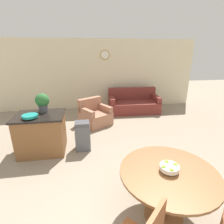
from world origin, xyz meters
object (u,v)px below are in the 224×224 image
at_px(potted_plant, 42,102).
at_px(couch, 133,104).
at_px(fruit_bowl, 169,167).
at_px(dining_table, 167,182).
at_px(trash_bin, 83,136).
at_px(armchair, 95,116).
at_px(teal_bowl, 30,116).
at_px(kitchen_island, 42,133).

relative_size(potted_plant, couch, 0.22).
xyz_separation_m(fruit_bowl, potted_plant, (-1.99, 2.31, 0.32)).
relative_size(dining_table, trash_bin, 1.82).
xyz_separation_m(dining_table, trash_bin, (-1.12, 2.04, -0.25)).
bearing_deg(armchair, dining_table, -109.40).
distance_m(potted_plant, trash_bin, 1.22).
relative_size(teal_bowl, trash_bin, 0.46).
bearing_deg(fruit_bowl, couch, 79.79).
bearing_deg(couch, dining_table, -97.91).
distance_m(couch, armchair, 1.87).
xyz_separation_m(dining_table, kitchen_island, (-2.05, 2.09, -0.14)).
bearing_deg(couch, fruit_bowl, -97.93).
xyz_separation_m(fruit_bowl, kitchen_island, (-2.05, 2.09, -0.37)).
bearing_deg(couch, trash_bin, -125.24).
distance_m(kitchen_island, teal_bowl, 0.55).
xyz_separation_m(trash_bin, couch, (1.95, 2.53, -0.05)).
bearing_deg(potted_plant, couch, 38.72).
bearing_deg(potted_plant, armchair, 44.36).
bearing_deg(teal_bowl, trash_bin, 7.49).
distance_m(kitchen_island, potted_plant, 0.73).
bearing_deg(kitchen_island, armchair, 47.85).
bearing_deg(armchair, teal_bowl, -162.51).
bearing_deg(teal_bowl, kitchen_island, 55.84).
xyz_separation_m(potted_plant, trash_bin, (0.87, -0.28, -0.80)).
bearing_deg(armchair, kitchen_island, -163.37).
height_order(couch, armchair, couch).
relative_size(teal_bowl, potted_plant, 0.75).
bearing_deg(armchair, couch, 2.21).
bearing_deg(kitchen_island, fruit_bowl, -45.61).
relative_size(dining_table, armchair, 1.14).
bearing_deg(potted_plant, teal_bowl, -114.32).
relative_size(dining_table, kitchen_island, 1.20).
bearing_deg(kitchen_island, teal_bowl, -124.16).
height_order(trash_bin, armchair, armchair).
relative_size(fruit_bowl, trash_bin, 0.35).
distance_m(teal_bowl, couch, 4.07).
xyz_separation_m(fruit_bowl, couch, (0.82, 4.57, -0.53)).
bearing_deg(teal_bowl, dining_table, -41.02).
bearing_deg(trash_bin, armchair, 75.69).
xyz_separation_m(fruit_bowl, armchair, (-0.74, 3.54, -0.55)).
relative_size(dining_table, teal_bowl, 3.98).
bearing_deg(kitchen_island, dining_table, -45.60).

